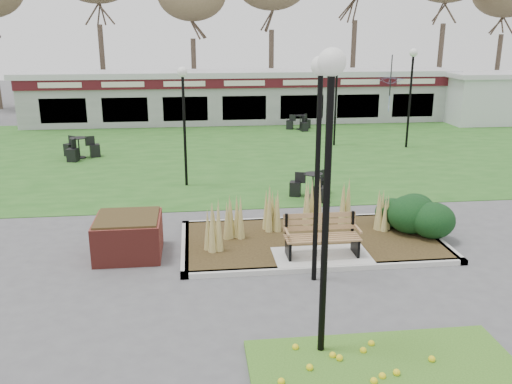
{
  "coord_description": "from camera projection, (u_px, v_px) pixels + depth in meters",
  "views": [
    {
      "loc": [
        -2.83,
        -11.03,
        5.05
      ],
      "look_at": [
        -1.3,
        2.0,
        1.13
      ],
      "focal_mm": 38.0,
      "sensor_mm": 36.0,
      "label": 1
    }
  ],
  "objects": [
    {
      "name": "ground",
      "position": [
        323.0,
        263.0,
        12.25
      ],
      "size": [
        100.0,
        100.0,
        0.0
      ],
      "primitive_type": "plane",
      "color": "#515154",
      "rests_on": "ground"
    },
    {
      "name": "lawn",
      "position": [
        259.0,
        151.0,
        23.67
      ],
      "size": [
        34.0,
        16.0,
        0.02
      ],
      "primitive_type": "cube",
      "color": "#245A1C",
      "rests_on": "ground"
    },
    {
      "name": "planting_bed",
      "position": [
        361.0,
        225.0,
        13.58
      ],
      "size": [
        6.75,
        3.4,
        1.27
      ],
      "color": "black",
      "rests_on": "ground"
    },
    {
      "name": "park_bench",
      "position": [
        321.0,
        235.0,
        12.32
      ],
      "size": [
        1.7,
        0.66,
        0.93
      ],
      "color": "#8D5F40",
      "rests_on": "ground"
    },
    {
      "name": "brick_planter",
      "position": [
        129.0,
        236.0,
        12.58
      ],
      "size": [
        1.5,
        1.5,
        0.95
      ],
      "color": "maroon",
      "rests_on": "ground"
    },
    {
      "name": "food_pavilion",
      "position": [
        242.0,
        96.0,
        30.83
      ],
      "size": [
        24.6,
        3.4,
        2.9
      ],
      "color": "gray",
      "rests_on": "ground"
    },
    {
      "name": "service_hut",
      "position": [
        483.0,
        97.0,
        30.48
      ],
      "size": [
        4.4,
        3.4,
        2.83
      ],
      "color": "silver",
      "rests_on": "ground"
    },
    {
      "name": "lamp_post_near_left",
      "position": [
        319.0,
        122.0,
        10.49
      ],
      "size": [
        0.38,
        0.38,
        4.61
      ],
      "color": "black",
      "rests_on": "ground"
    },
    {
      "name": "lamp_post_near_right",
      "position": [
        329.0,
        141.0,
        7.82
      ],
      "size": [
        0.4,
        0.4,
        4.83
      ],
      "color": "black",
      "rests_on": "ground"
    },
    {
      "name": "lamp_post_mid_left",
      "position": [
        183.0,
        100.0,
        17.56
      ],
      "size": [
        0.33,
        0.33,
        3.95
      ],
      "color": "black",
      "rests_on": "ground"
    },
    {
      "name": "lamp_post_mid_right",
      "position": [
        412.0,
        76.0,
        23.46
      ],
      "size": [
        0.36,
        0.36,
        4.33
      ],
      "color": "black",
      "rests_on": "ground"
    },
    {
      "name": "lamp_post_far_right",
      "position": [
        337.0,
        79.0,
        23.94
      ],
      "size": [
        0.34,
        0.34,
        4.09
      ],
      "color": "black",
      "rests_on": "ground"
    },
    {
      "name": "bistro_set_a",
      "position": [
        313.0,
        189.0,
        17.03
      ],
      "size": [
        1.39,
        1.36,
        0.75
      ],
      "color": "black",
      "rests_on": "ground"
    },
    {
      "name": "bistro_set_b",
      "position": [
        79.0,
        151.0,
        22.22
      ],
      "size": [
        1.56,
        1.53,
        0.85
      ],
      "color": "black",
      "rests_on": "ground"
    },
    {
      "name": "bistro_set_d",
      "position": [
        300.0,
        125.0,
        28.67
      ],
      "size": [
        1.4,
        1.36,
        0.76
      ],
      "color": "black",
      "rests_on": "ground"
    },
    {
      "name": "patio_umbrella",
      "position": [
        390.0,
        94.0,
        29.79
      ],
      "size": [
        2.79,
        2.82,
        2.7
      ],
      "color": "black",
      "rests_on": "ground"
    },
    {
      "name": "car_black",
      "position": [
        76.0,
        98.0,
        35.58
      ],
      "size": [
        5.07,
        2.41,
        1.61
      ],
      "primitive_type": "imported",
      "rotation": [
        0.0,
        0.0,
        1.72
      ],
      "color": "black",
      "rests_on": "ground"
    }
  ]
}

